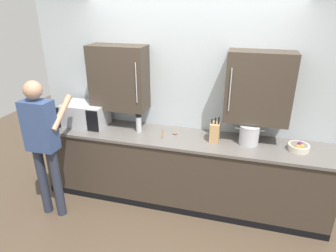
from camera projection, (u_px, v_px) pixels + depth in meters
name	position (u px, v px, depth m)	size (l,w,h in m)	color
ground_plane	(165.00, 236.00, 3.36)	(9.28, 9.28, 0.00)	#4C3D2D
back_wall_tiled	(187.00, 93.00, 3.70)	(4.05, 0.44, 2.68)	#B2BCC1
counter_unit	(180.00, 170.00, 3.80)	(3.61, 0.64, 0.93)	#3D3328
microwave_oven	(83.00, 114.00, 3.91)	(0.61, 0.78, 0.30)	#B7BABF
stock_pot	(249.00, 135.00, 3.40)	(0.33, 0.23, 0.26)	#B7BABF
fruit_bowl	(299.00, 147.00, 3.28)	(0.23, 0.23, 0.10)	beige
thermos_flask	(139.00, 123.00, 3.72)	(0.07, 0.07, 0.23)	#B7BABF
knife_block	(215.00, 132.00, 3.48)	(0.11, 0.15, 0.31)	tan
wooden_spoon	(169.00, 133.00, 3.69)	(0.22, 0.24, 0.02)	brown
person_figure	(42.00, 139.00, 3.34)	(0.44, 0.52, 1.71)	#282D3D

